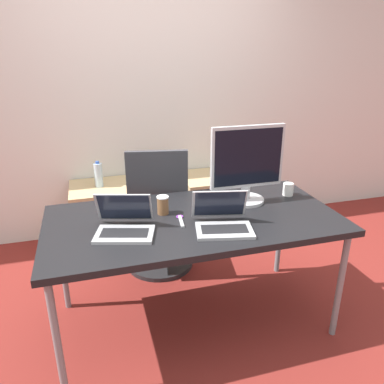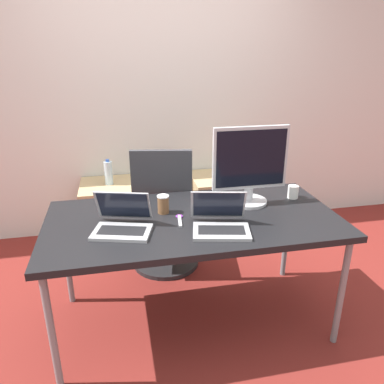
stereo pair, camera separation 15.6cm
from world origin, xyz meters
The scene contains 14 objects.
ground_plane centered at (0.00, 0.00, 0.00)m, with size 14.00×14.00×0.00m, color maroon.
wall_back centered at (0.00, 1.53, 1.30)m, with size 10.00×0.05×2.60m.
desk centered at (0.00, 0.00, 0.73)m, with size 1.79×0.88×0.78m.
office_chair centered at (-0.09, 0.69, 0.40)m, with size 0.56×0.60×1.08m.
cabinet_left centered at (-0.52, 1.24, 0.29)m, with size 0.53×0.52×0.59m.
cabinet_right centered at (0.52, 1.24, 0.29)m, with size 0.53×0.52×0.59m.
water_bottle centered at (-0.52, 1.24, 0.69)m, with size 0.07×0.07×0.23m.
laptop_left centered at (-0.43, -0.08, 0.82)m, with size 0.37×0.36×0.21m.
laptop_right centered at (0.12, -0.19, 0.82)m, with size 0.36×0.35×0.21m.
monitor centered at (0.41, 0.15, 1.03)m, with size 0.50×0.25×0.52m.
mouse centered at (0.10, 0.05, 0.79)m, with size 0.04×0.07×0.03m.
coffee_cup_white centered at (0.74, 0.17, 0.82)m, with size 0.07×0.07×0.09m.
coffee_cup_brown centered at (-0.17, 0.11, 0.83)m, with size 0.07×0.07×0.12m.
scissors centered at (-0.09, -0.02, 0.78)m, with size 0.05×0.17×0.01m.
Camera 1 is at (-0.59, -2.00, 1.76)m, focal length 35.00 mm.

